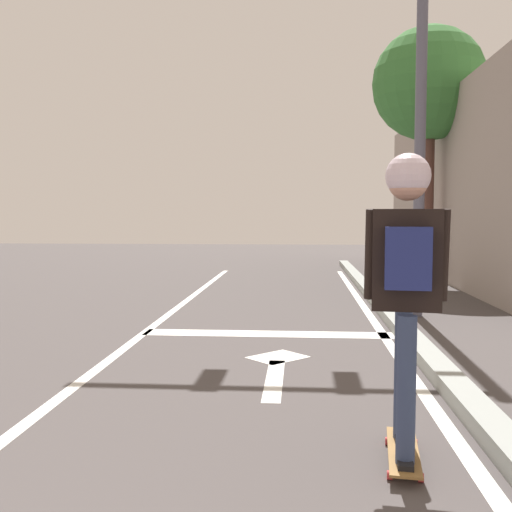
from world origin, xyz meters
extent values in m
cube|color=silver|center=(0.28, 6.00, 0.00)|extent=(0.12, 20.00, 0.01)
cube|color=silver|center=(3.31, 6.00, 0.00)|extent=(0.12, 20.00, 0.01)
cube|color=silver|center=(1.87, 7.65, 0.00)|extent=(3.18, 0.40, 0.01)
cube|color=silver|center=(2.03, 5.57, 0.00)|extent=(0.16, 1.40, 0.01)
cube|color=silver|center=(2.03, 6.42, 0.00)|extent=(0.71, 0.71, 0.01)
cube|color=#959B96|center=(3.56, 6.00, 0.07)|extent=(0.24, 24.00, 0.14)
cube|color=olive|center=(2.89, 3.81, 0.07)|extent=(0.28, 0.78, 0.02)
cube|color=#B2B2B7|center=(2.92, 4.06, 0.06)|extent=(0.15, 0.07, 0.01)
cylinder|color=#D43B3D|center=(2.84, 4.07, 0.03)|extent=(0.04, 0.05, 0.05)
cylinder|color=#D43B3D|center=(3.01, 4.05, 0.03)|extent=(0.04, 0.05, 0.05)
cube|color=#B2B2B7|center=(2.86, 3.55, 0.06)|extent=(0.15, 0.07, 0.01)
cylinder|color=#D43B3D|center=(2.77, 3.56, 0.03)|extent=(0.04, 0.05, 0.05)
cylinder|color=#D43B3D|center=(2.95, 3.54, 0.03)|extent=(0.04, 0.05, 0.05)
cylinder|color=navy|center=(2.92, 4.01, 0.51)|extent=(0.11, 0.11, 0.86)
cube|color=black|center=(2.92, 4.01, 0.09)|extent=(0.12, 0.25, 0.03)
cylinder|color=navy|center=(2.87, 3.60, 0.51)|extent=(0.11, 0.11, 0.86)
cube|color=black|center=(2.87, 3.60, 0.09)|extent=(0.12, 0.25, 0.03)
cube|color=black|center=(2.89, 3.81, 1.25)|extent=(0.42, 0.23, 0.61)
cylinder|color=black|center=(2.69, 3.86, 1.27)|extent=(0.07, 0.13, 0.56)
cylinder|color=black|center=(3.11, 3.81, 1.27)|extent=(0.07, 0.12, 0.55)
sphere|color=tan|center=(2.89, 3.81, 1.72)|extent=(0.24, 0.24, 0.24)
sphere|color=silver|center=(2.89, 3.81, 1.75)|extent=(0.27, 0.27, 0.27)
cube|color=navy|center=(2.87, 3.67, 1.27)|extent=(0.28, 0.17, 0.36)
cylinder|color=#575667|center=(4.00, 9.15, 2.84)|extent=(0.16, 0.16, 5.69)
cylinder|color=brown|center=(5.09, 13.82, 1.83)|extent=(0.31, 0.31, 3.65)
sphere|color=#377535|center=(5.09, 13.82, 4.40)|extent=(2.49, 2.49, 2.49)
camera|label=1|loc=(2.25, 0.20, 1.52)|focal=41.75mm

